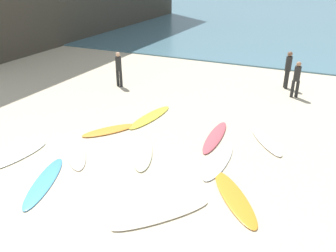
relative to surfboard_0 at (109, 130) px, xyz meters
The scene contains 16 objects.
ground_plane 4.43m from the surfboard_0, 81.00° to the right, with size 120.00×120.00×0.00m, color beige.
ocean_water 30.22m from the surfboard_0, 88.69° to the left, with size 120.00×40.00×0.08m, color slate.
surfboard_0 is the anchor object (origin of this frame).
surfboard_1 5.01m from the surfboard_0, 43.80° to the right, with size 0.50×2.55×0.07m, color #F2E3C7.
surfboard_2 5.51m from the surfboard_0, 14.28° to the left, with size 0.48×2.09×0.09m, color silver.
surfboard_3 1.83m from the surfboard_0, 62.37° to the left, with size 0.57×2.55×0.07m, color yellow.
surfboard_4 4.22m from the surfboard_0, ahead, with size 0.59×2.37×0.07m, color white.
surfboard_5 3.79m from the surfboard_0, 15.38° to the left, with size 0.48×2.56×0.09m, color #D7545E.
surfboard_6 3.13m from the surfboard_0, 122.88° to the right, with size 0.56×2.03×0.07m, color white.
surfboard_7 3.48m from the surfboard_0, 89.52° to the right, with size 0.53×2.53×0.07m, color #4B9DE0.
surfboard_8 5.50m from the surfboard_0, 22.41° to the right, with size 0.59×2.51×0.06m, color orange.
surfboard_9 2.16m from the surfboard_0, 28.85° to the right, with size 0.57×2.04×0.08m, color #EAEEC1.
surfboard_10 1.83m from the surfboard_0, 93.12° to the right, with size 0.56×2.12×0.07m, color silver.
beachgoer_near 8.49m from the surfboard_0, 46.88° to the left, with size 0.34×0.34×1.62m.
beachgoer_mid 9.03m from the surfboard_0, 53.97° to the left, with size 0.37×0.37×1.76m.
beachgoer_far 4.95m from the surfboard_0, 115.65° to the left, with size 0.34×0.32×1.67m.
Camera 1 is at (5.74, -5.30, 5.74)m, focal length 37.95 mm.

